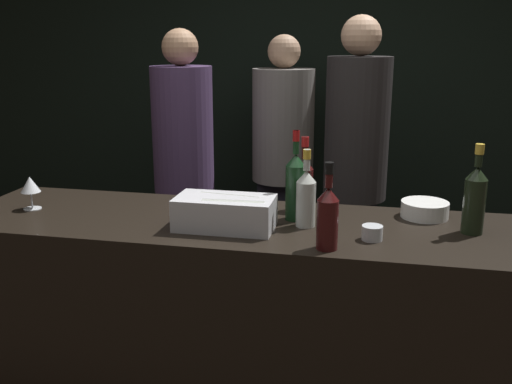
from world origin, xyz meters
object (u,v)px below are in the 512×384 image
at_px(ice_bin_with_bottles, 226,211).
at_px(bowl_white, 425,209).
at_px(rose_wine_bottle, 306,196).
at_px(candle_votive, 372,233).
at_px(person_in_hoodie, 184,163).
at_px(champagne_bottle, 475,198).
at_px(person_blond_tee, 283,155).
at_px(red_wine_bottle_burgundy, 295,185).
at_px(wine_glass, 30,186).
at_px(person_grey_polo, 355,166).
at_px(red_wine_bottle_tall, 304,181).
at_px(red_wine_bottle_black_foil, 328,215).

distance_m(ice_bin_with_bottles, bowl_white, 0.85).
xyz_separation_m(ice_bin_with_bottles, rose_wine_bottle, (0.31, 0.09, 0.05)).
distance_m(candle_votive, person_in_hoodie, 1.57).
relative_size(champagne_bottle, person_in_hoodie, 0.20).
bearing_deg(candle_votive, person_blond_tee, 110.80).
height_order(bowl_white, red_wine_bottle_burgundy, red_wine_bottle_burgundy).
relative_size(bowl_white, wine_glass, 1.34).
bearing_deg(candle_votive, rose_wine_bottle, 156.98).
height_order(bowl_white, person_in_hoodie, person_in_hoodie).
xyz_separation_m(bowl_white, person_grey_polo, (-0.32, 0.69, 0.02)).
bearing_deg(champagne_bottle, person_blond_tee, 124.72).
bearing_deg(candle_votive, person_in_hoodie, 135.47).
distance_m(bowl_white, rose_wine_bottle, 0.54).
height_order(bowl_white, person_blond_tee, person_blond_tee).
bearing_deg(person_blond_tee, ice_bin_with_bottles, -156.55).
distance_m(wine_glass, rose_wine_bottle, 1.22).
height_order(red_wine_bottle_tall, person_in_hoodie, person_in_hoodie).
xyz_separation_m(champagne_bottle, rose_wine_bottle, (-0.65, -0.05, -0.02)).
distance_m(candle_votive, rose_wine_bottle, 0.31).
bearing_deg(person_in_hoodie, rose_wine_bottle, -33.27).
bearing_deg(rose_wine_bottle, ice_bin_with_bottles, -162.82).
xyz_separation_m(wine_glass, red_wine_bottle_tall, (1.18, 0.25, 0.02)).
distance_m(wine_glass, red_wine_bottle_black_foil, 1.35).
height_order(candle_votive, red_wine_bottle_burgundy, red_wine_bottle_burgundy).
xyz_separation_m(red_wine_bottle_burgundy, rose_wine_bottle, (0.05, -0.08, -0.02)).
height_order(champagne_bottle, person_blond_tee, person_blond_tee).
height_order(red_wine_bottle_burgundy, person_blond_tee, person_blond_tee).
distance_m(ice_bin_with_bottles, red_wine_bottle_tall, 0.43).
relative_size(wine_glass, red_wine_bottle_tall, 0.46).
distance_m(candle_votive, red_wine_bottle_black_foil, 0.23).
distance_m(wine_glass, person_in_hoodie, 1.07).
relative_size(bowl_white, person_in_hoodie, 0.11).
height_order(champagne_bottle, rose_wine_bottle, champagne_bottle).
distance_m(wine_glass, person_grey_polo, 1.66).
bearing_deg(red_wine_bottle_burgundy, candle_votive, -30.84).
distance_m(red_wine_bottle_black_foil, champagne_bottle, 0.61).
xyz_separation_m(red_wine_bottle_black_foil, person_in_hoodie, (-0.96, 1.23, -0.11)).
bearing_deg(person_blond_tee, rose_wine_bottle, -144.66).
relative_size(wine_glass, candle_votive, 1.88).
relative_size(bowl_white, candle_votive, 2.51).
relative_size(red_wine_bottle_burgundy, rose_wine_bottle, 1.19).
distance_m(bowl_white, red_wine_bottle_black_foil, 0.60).
bearing_deg(person_blond_tee, candle_votive, -136.61).
relative_size(candle_votive, red_wine_bottle_black_foil, 0.25).
relative_size(wine_glass, red_wine_bottle_black_foil, 0.47).
relative_size(ice_bin_with_bottles, bowl_white, 1.97).
xyz_separation_m(wine_glass, rose_wine_bottle, (1.22, 0.01, 0.02)).
height_order(person_in_hoodie, person_grey_polo, person_grey_polo).
bearing_deg(rose_wine_bottle, wine_glass, -179.40).
bearing_deg(bowl_white, person_grey_polo, 114.91).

